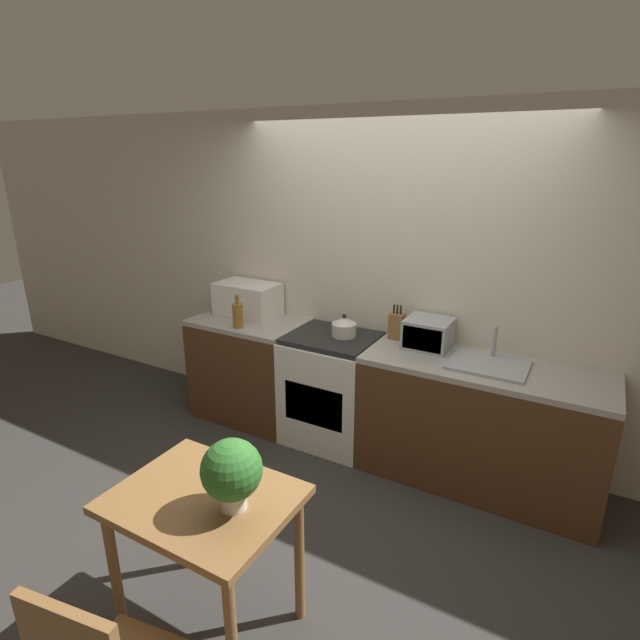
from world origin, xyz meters
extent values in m
plane|color=#33302D|center=(0.00, 0.00, 0.00)|extent=(16.00, 16.00, 0.00)
cube|color=beige|center=(0.00, 1.05, 1.30)|extent=(10.00, 0.06, 2.60)
cube|color=#4C2D19|center=(-1.16, 0.71, 0.43)|extent=(0.95, 0.62, 0.86)
cube|color=#9E998E|center=(-1.16, 0.71, 0.88)|extent=(0.95, 0.62, 0.04)
cube|color=#4C2D19|center=(0.82, 0.71, 0.43)|extent=(1.63, 0.62, 0.86)
cube|color=#9E998E|center=(0.82, 0.71, 0.88)|extent=(1.63, 0.62, 0.04)
cube|color=silver|center=(-0.34, 0.71, 0.43)|extent=(0.69, 0.62, 0.86)
cube|color=black|center=(-0.34, 0.71, 0.88)|extent=(0.66, 0.57, 0.04)
cube|color=black|center=(-0.34, 0.40, 0.43)|extent=(0.50, 0.02, 0.32)
cylinder|color=beige|center=(-0.27, 0.75, 0.95)|extent=(0.19, 0.19, 0.10)
cone|color=beige|center=(-0.27, 0.75, 1.03)|extent=(0.18, 0.18, 0.05)
sphere|color=black|center=(-0.27, 0.75, 1.06)|extent=(0.03, 0.03, 0.03)
cube|color=silver|center=(-1.25, 0.83, 1.04)|extent=(0.54, 0.33, 0.28)
cube|color=black|center=(-1.25, 0.67, 1.04)|extent=(0.48, 0.01, 0.22)
cylinder|color=olive|center=(-1.11, 0.51, 1.00)|extent=(0.09, 0.09, 0.20)
cylinder|color=olive|center=(-1.11, 0.51, 1.14)|extent=(0.03, 0.03, 0.08)
cube|color=brown|center=(0.11, 0.89, 1.00)|extent=(0.11, 0.08, 0.20)
cylinder|color=black|center=(0.08, 0.89, 1.13)|extent=(0.01, 0.01, 0.07)
cylinder|color=black|center=(0.11, 0.89, 1.13)|extent=(0.01, 0.01, 0.07)
cylinder|color=black|center=(0.14, 0.89, 1.13)|extent=(0.01, 0.01, 0.07)
cube|color=#999BA0|center=(0.37, 0.85, 1.01)|extent=(0.32, 0.30, 0.21)
cube|color=black|center=(0.37, 0.70, 1.01)|extent=(0.28, 0.01, 0.17)
cube|color=#999BA0|center=(0.84, 0.71, 0.91)|extent=(0.51, 0.40, 0.02)
cylinder|color=#999BA0|center=(0.84, 0.85, 1.03)|extent=(0.03, 0.03, 0.22)
cube|color=brown|center=(-0.03, -1.13, 0.76)|extent=(0.82, 0.64, 0.04)
cylinder|color=brown|center=(-0.38, -1.39, 0.37)|extent=(0.05, 0.05, 0.74)
cylinder|color=brown|center=(-0.38, -0.87, 0.37)|extent=(0.05, 0.05, 0.74)
cylinder|color=brown|center=(0.32, -0.87, 0.37)|extent=(0.05, 0.05, 0.74)
cylinder|color=beige|center=(0.15, -1.12, 0.82)|extent=(0.11, 0.11, 0.08)
sphere|color=#2D6B28|center=(0.15, -1.12, 0.97)|extent=(0.27, 0.27, 0.27)
camera|label=1|loc=(1.37, -2.52, 2.25)|focal=28.00mm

